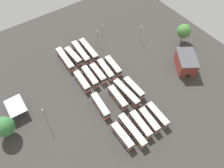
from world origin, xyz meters
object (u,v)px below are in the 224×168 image
(bus_row1_slot1, at_px, (126,93))
(tree_west_edge, at_px, (4,127))
(lamp_post_near_entrance, at_px, (45,116))
(bus_row0_slot3, at_px, (132,131))
(bus_row0_slot4, at_px, (122,136))
(bus_row1_slot0, at_px, (134,88))
(bus_row1_slot4, at_px, (100,106))
(bus_row2_slot2, at_px, (98,73))
(bus_row0_slot1, at_px, (149,120))
(bus_row3_slot1, at_px, (89,50))
(bus_row3_slot3, at_px, (73,56))
(bus_row2_slot4, at_px, (82,81))
(bus_row3_slot4, at_px, (65,59))
(lamp_post_mid_lot, at_px, (98,37))
(bus_row0_slot0, at_px, (157,115))
(bus_row1_slot2, at_px, (118,97))
(lamp_post_far_corner, at_px, (102,31))
(bus_row0_slot2, at_px, (141,125))
(depot_building, at_px, (186,62))
(bus_row3_slot2, at_px, (81,52))
(lamp_post_by_building, at_px, (140,34))
(bus_row2_slot0, at_px, (113,66))
(maintenance_shelter, at_px, (15,106))
(tree_north_edge, at_px, (184,31))
(bus_row2_slot3, at_px, (90,77))

(bus_row1_slot1, xyz_separation_m, tree_west_edge, (10.66, 44.82, 3.76))
(lamp_post_near_entrance, bearing_deg, bus_row0_slot3, -132.88)
(bus_row0_slot4, bearing_deg, lamp_post_near_entrance, 41.93)
(bus_row1_slot0, distance_m, bus_row1_slot4, 15.81)
(bus_row2_slot2, bearing_deg, bus_row0_slot3, 171.14)
(bus_row0_slot1, height_order, bus_row3_slot1, same)
(bus_row0_slot1, bearing_deg, bus_row3_slot3, 8.36)
(bus_row1_slot4, relative_size, bus_row2_slot4, 1.06)
(bus_row3_slot4, xyz_separation_m, lamp_post_mid_lot, (1.84, -18.73, 2.50))
(bus_row0_slot0, xyz_separation_m, bus_row1_slot2, (14.94, 7.44, 0.00))
(bus_row0_slot0, xyz_separation_m, bus_row0_slot3, (0.33, 11.63, 0.00))
(lamp_post_far_corner, xyz_separation_m, tree_west_edge, (-24.27, 56.57, 1.30))
(bus_row0_slot2, distance_m, depot_building, 36.72)
(bus_row1_slot4, distance_m, lamp_post_mid_lot, 37.07)
(bus_row3_slot2, bearing_deg, lamp_post_by_building, -106.75)
(bus_row0_slot2, bearing_deg, lamp_post_far_corner, -18.16)
(bus_row2_slot0, relative_size, tree_west_edge, 1.19)
(bus_row0_slot1, xyz_separation_m, bus_row3_slot3, (45.08, 6.62, 0.00))
(lamp_post_far_corner, distance_m, tree_west_edge, 61.57)
(bus_row0_slot0, distance_m, bus_row3_slot1, 44.80)
(bus_row1_slot2, xyz_separation_m, bus_row3_slot1, (29.78, -4.84, 0.00))
(lamp_post_far_corner, bearing_deg, maintenance_shelter, 108.27)
(depot_building, height_order, tree_north_edge, tree_north_edge)
(depot_building, bearing_deg, bus_row2_slot4, 66.69)
(bus_row3_slot1, xyz_separation_m, bus_row3_slot4, (0.76, 11.97, 0.00))
(bus_row3_slot3, height_order, depot_building, depot_building)
(bus_row3_slot2, relative_size, lamp_post_far_corner, 1.85)
(bus_row1_slot0, bearing_deg, bus_row1_slot4, 87.36)
(depot_building, height_order, lamp_post_by_building, lamp_post_by_building)
(bus_row2_slot2, distance_m, bus_row3_slot2, 15.26)
(bus_row2_slot0, distance_m, tree_north_edge, 38.46)
(bus_row2_slot2, bearing_deg, lamp_post_near_entrance, 106.52)
(lamp_post_mid_lot, bearing_deg, lamp_post_near_entrance, 123.25)
(bus_row1_slot1, relative_size, tree_west_edge, 1.56)
(bus_row2_slot3, bearing_deg, bus_row3_slot3, -0.66)
(bus_row3_slot3, distance_m, bus_row3_slot4, 3.99)
(bus_row2_slot4, distance_m, lamp_post_near_entrance, 21.80)
(bus_row0_slot0, height_order, bus_row1_slot0, same)
(bus_row3_slot4, distance_m, depot_building, 53.50)
(maintenance_shelter, bearing_deg, depot_building, -106.94)
(bus_row3_slot1, height_order, tree_north_edge, tree_north_edge)
(bus_row0_slot0, bearing_deg, tree_west_edge, 62.10)
(bus_row0_slot3, distance_m, bus_row1_slot1, 16.72)
(lamp_post_by_building, bearing_deg, bus_row2_slot0, 108.68)
(bus_row0_slot1, xyz_separation_m, bus_row0_slot2, (0.48, 3.71, 0.00))
(bus_row2_slot0, bearing_deg, bus_row3_slot2, 25.43)
(bus_row0_slot1, distance_m, bus_row2_slot2, 30.14)
(bus_row1_slot0, distance_m, tree_north_edge, 39.73)
(bus_row0_slot4, relative_size, bus_row2_slot4, 1.00)
(bus_row3_slot4, distance_m, lamp_post_by_building, 37.33)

